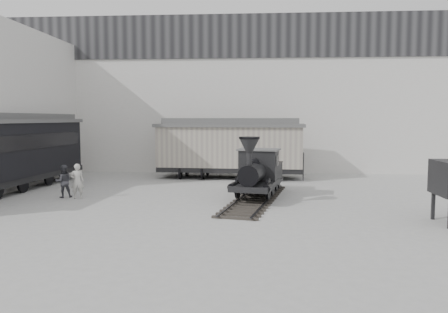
# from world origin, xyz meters

# --- Properties ---
(ground) EXTENTS (90.00, 90.00, 0.00)m
(ground) POSITION_xyz_m (0.00, 0.00, 0.00)
(ground) COLOR #9E9E9B
(north_wall) EXTENTS (34.00, 2.51, 11.00)m
(north_wall) POSITION_xyz_m (0.00, 14.98, 5.55)
(north_wall) COLOR silver
(north_wall) RESTS_ON ground
(locomotive) EXTENTS (3.43, 8.61, 2.97)m
(locomotive) POSITION_xyz_m (1.89, 4.14, 1.10)
(locomotive) COLOR #282320
(locomotive) RESTS_ON ground
(boxcar) EXTENTS (9.61, 3.50, 3.87)m
(boxcar) POSITION_xyz_m (0.16, 11.20, 2.03)
(boxcar) COLOR black
(boxcar) RESTS_ON ground
(visitor_a) EXTENTS (0.72, 0.59, 1.70)m
(visitor_a) POSITION_xyz_m (-6.75, 3.39, 0.85)
(visitor_a) COLOR beige
(visitor_a) RESTS_ON ground
(visitor_b) EXTENTS (0.96, 0.88, 1.60)m
(visitor_b) POSITION_xyz_m (-7.54, 3.63, 0.80)
(visitor_b) COLOR #44444C
(visitor_b) RESTS_ON ground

